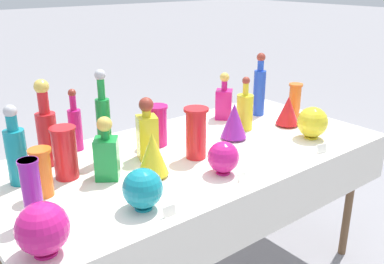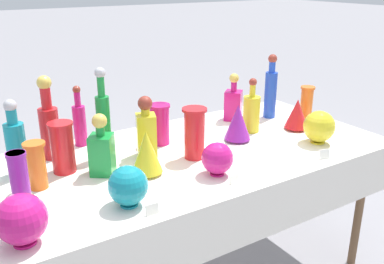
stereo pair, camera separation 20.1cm
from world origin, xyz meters
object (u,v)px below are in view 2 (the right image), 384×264
Objects in this scene: slender_vase_3 at (20,182)px; slender_vase_4 at (160,123)px; tall_bottle_1 at (271,91)px; fluted_vase_2 at (147,152)px; tall_bottle_3 at (80,122)px; square_decanter_1 at (233,102)px; square_decanter_2 at (101,149)px; tall_bottle_2 at (103,120)px; fluted_vase_1 at (297,114)px; tall_bottle_4 at (16,144)px; slender_vase_5 at (307,103)px; slender_vase_1 at (36,164)px; round_bowl_0 at (319,127)px; tall_bottle_5 at (251,112)px; round_bowl_3 at (217,158)px; square_decanter_0 at (146,130)px; round_bowl_1 at (128,186)px; fluted_vase_0 at (238,122)px; cardboard_box_behind_left at (80,210)px; slender_vase_2 at (62,146)px; tall_bottle_0 at (49,125)px; round_bowl_2 at (21,219)px; slender_vase_0 at (194,132)px.

slender_vase_3 reaches higher than slender_vase_4.
tall_bottle_1 is 1.01m from fluted_vase_2.
tall_bottle_1 is 1.24× the size of tall_bottle_3.
square_decanter_2 is (-0.90, -0.27, 0.00)m from square_decanter_1.
fluted_vase_1 is at bearing -10.99° from tall_bottle_2.
fluted_vase_1 is at bearing -20.85° from tall_bottle_3.
tall_bottle_4 is 1.62× the size of slender_vase_5.
square_decanter_1 is (1.21, 0.10, -0.03)m from tall_bottle_4.
round_bowl_0 is at bearing -11.02° from slender_vase_1.
tall_bottle_5 is 1.13m from slender_vase_1.
square_decanter_1 is at bearing 47.43° from round_bowl_3.
round_bowl_0 is (0.80, -0.31, -0.04)m from square_decanter_0.
tall_bottle_5 is 1.01× the size of square_decanter_0.
tall_bottle_1 is 2.41× the size of round_bowl_1.
tall_bottle_4 is (-1.42, -0.02, -0.02)m from tall_bottle_1.
square_decanter_1 reaches higher than square_decanter_2.
fluted_vase_0 is at bearing -9.94° from tall_bottle_4.
fluted_vase_0 is 1.22× the size of round_bowl_1.
round_bowl_3 is at bearing -177.60° from round_bowl_0.
slender_vase_5 reaches higher than cardboard_box_behind_left.
cardboard_box_behind_left is (0.11, 0.81, -0.73)m from square_decanter_2.
tall_bottle_1 reaches higher than slender_vase_3.
tall_bottle_3 is 0.36m from square_decanter_2.
fluted_vase_2 is at bearing -36.35° from slender_vase_2.
tall_bottle_2 is 1.10× the size of cardboard_box_behind_left.
slender_vase_2 is 1.14× the size of fluted_vase_2.
tall_bottle_0 is at bearing 167.76° from tall_bottle_5.
slender_vase_5 is (0.38, -0.04, 0.00)m from tall_bottle_5.
tall_bottle_1 is at bearing 26.81° from fluted_vase_0.
slender_vase_5 is 1.10m from fluted_vase_2.
tall_bottle_3 is 0.88m from square_decanter_1.
slender_vase_3 reaches higher than round_bowl_2.
fluted_vase_1 is at bearing -2.24° from slender_vase_1.
square_decanter_1 is 1.18× the size of slender_vase_3.
slender_vase_0 is 0.25m from slender_vase_4.
tall_bottle_2 is 1.58× the size of square_decanter_2.
square_decanter_2 reaches higher than fluted_vase_2.
round_bowl_1 is at bearing -174.98° from round_bowl_3.
slender_vase_5 is at bearing -52.50° from tall_bottle_1.
tall_bottle_0 is at bearing 161.46° from fluted_vase_0.
slender_vase_2 reaches higher than round_bowl_0.
fluted_vase_2 is 1.14× the size of round_bowl_2.
tall_bottle_3 is 2.11× the size of round_bowl_3.
slender_vase_0 is at bearing -70.84° from cardboard_box_behind_left.
tall_bottle_5 reaches higher than round_bowl_1.
slender_vase_4 reaches higher than round_bowl_3.
slender_vase_0 is 0.83m from slender_vase_5.
slender_vase_3 is 0.77m from round_bowl_3.
tall_bottle_1 reaches higher than fluted_vase_0.
slender_vase_5 is at bearing 26.57° from fluted_vase_1.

